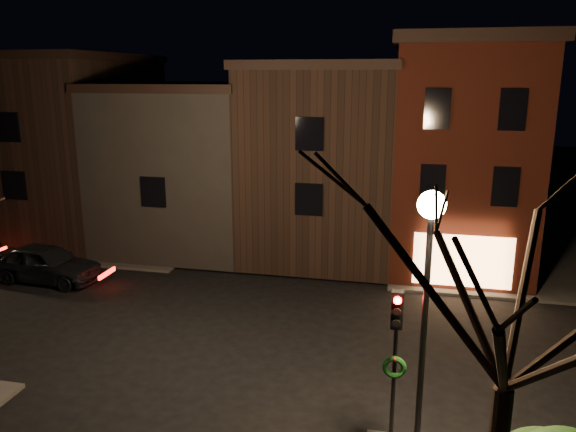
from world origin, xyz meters
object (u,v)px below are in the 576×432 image
object	(u,v)px
traffic_signal	(395,345)
bare_tree_right	(518,252)
street_lamp_near	(429,256)
parked_car_a	(46,263)

from	to	relation	value
traffic_signal	bare_tree_right	size ratio (longest dim) A/B	0.48
street_lamp_near	bare_tree_right	bearing A→B (deg)	-62.53
street_lamp_near	parked_car_a	distance (m)	18.81
traffic_signal	bare_tree_right	world-z (taller)	bare_tree_right
parked_car_a	traffic_signal	bearing A→B (deg)	-114.60
traffic_signal	bare_tree_right	bearing A→B (deg)	-57.59
street_lamp_near	bare_tree_right	xyz separation A→B (m)	(1.30, -2.50, 0.97)
traffic_signal	street_lamp_near	bearing A→B (deg)	-39.37
bare_tree_right	parked_car_a	xyz separation A→B (m)	(-17.30, 11.38, -5.30)
bare_tree_right	parked_car_a	size ratio (longest dim) A/B	1.72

